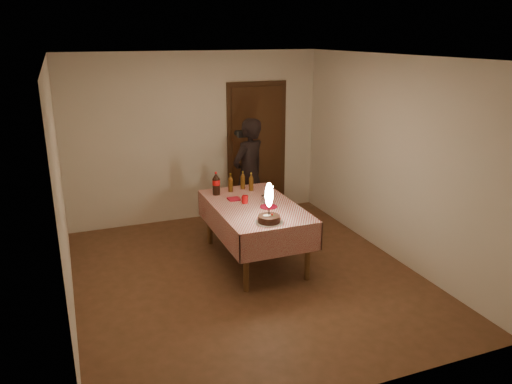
% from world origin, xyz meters
% --- Properties ---
extents(ground, '(4.00, 4.50, 0.01)m').
position_xyz_m(ground, '(0.00, 0.00, 0.00)').
color(ground, brown).
rests_on(ground, ground).
extents(room_shell, '(4.04, 4.54, 2.62)m').
position_xyz_m(room_shell, '(0.03, 0.08, 1.65)').
color(room_shell, beige).
rests_on(room_shell, ground).
extents(dining_table, '(1.02, 1.72, 0.77)m').
position_xyz_m(dining_table, '(0.26, 0.41, 0.66)').
color(dining_table, brown).
rests_on(dining_table, ground).
extents(birthday_cake, '(0.32, 0.32, 0.48)m').
position_xyz_m(birthday_cake, '(0.18, -0.23, 0.89)').
color(birthday_cake, white).
rests_on(birthday_cake, dining_table).
extents(red_plate, '(0.22, 0.22, 0.01)m').
position_xyz_m(red_plate, '(0.39, 0.26, 0.77)').
color(red_plate, '#B30C28').
rests_on(red_plate, dining_table).
extents(red_cup, '(0.08, 0.08, 0.10)m').
position_xyz_m(red_cup, '(0.16, 0.51, 0.82)').
color(red_cup, '#B80C0F').
rests_on(red_cup, dining_table).
extents(clear_cup, '(0.07, 0.07, 0.09)m').
position_xyz_m(clear_cup, '(0.40, 0.45, 0.81)').
color(clear_cup, silver).
rests_on(clear_cup, dining_table).
extents(napkin_stack, '(0.15, 0.15, 0.02)m').
position_xyz_m(napkin_stack, '(0.08, 0.69, 0.78)').
color(napkin_stack, maroon).
rests_on(napkin_stack, dining_table).
extents(cola_bottle, '(0.10, 0.10, 0.32)m').
position_xyz_m(cola_bottle, '(-0.07, 0.99, 0.92)').
color(cola_bottle, black).
rests_on(cola_bottle, dining_table).
extents(amber_bottle_left, '(0.06, 0.06, 0.25)m').
position_xyz_m(amber_bottle_left, '(0.15, 1.05, 0.88)').
color(amber_bottle_left, '#50300D').
rests_on(amber_bottle_left, dining_table).
extents(amber_bottle_right, '(0.06, 0.06, 0.25)m').
position_xyz_m(amber_bottle_right, '(0.43, 0.99, 0.88)').
color(amber_bottle_right, '#50300D').
rests_on(amber_bottle_right, dining_table).
extents(amber_bottle_mid, '(0.06, 0.06, 0.25)m').
position_xyz_m(amber_bottle_mid, '(0.35, 1.10, 0.88)').
color(amber_bottle_mid, '#50300D').
rests_on(amber_bottle_mid, dining_table).
extents(photographer, '(0.73, 0.65, 1.68)m').
position_xyz_m(photographer, '(0.59, 1.51, 0.84)').
color(photographer, black).
rests_on(photographer, ground).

